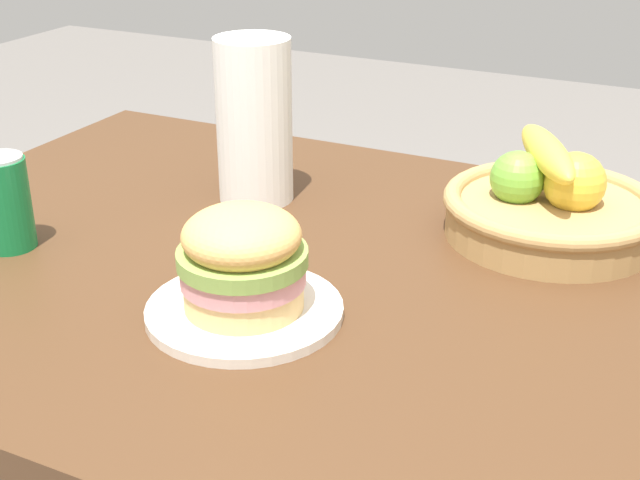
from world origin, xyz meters
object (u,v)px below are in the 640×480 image
at_px(plate, 245,310).
at_px(fruit_basket, 550,206).
at_px(paper_towel_roll, 254,121).
at_px(sandwich, 242,259).
at_px(soda_can, 5,203).

relative_size(plate, fruit_basket, 0.77).
relative_size(plate, paper_towel_roll, 0.94).
bearing_deg(fruit_basket, paper_towel_roll, -172.40).
xyz_separation_m(plate, paper_towel_roll, (-0.16, 0.31, 0.11)).
xyz_separation_m(sandwich, soda_can, (-0.37, 0.02, -0.01)).
bearing_deg(plate, paper_towel_roll, 117.58).
bearing_deg(soda_can, plate, -3.39).
relative_size(sandwich, fruit_basket, 0.50).
xyz_separation_m(soda_can, paper_towel_roll, (0.21, 0.29, 0.06)).
distance_m(plate, sandwich, 0.07).
bearing_deg(paper_towel_roll, plate, -62.42).
height_order(fruit_basket, paper_towel_roll, paper_towel_roll).
height_order(plate, fruit_basket, fruit_basket).
xyz_separation_m(soda_can, fruit_basket, (0.63, 0.35, -0.02)).
height_order(sandwich, paper_towel_roll, paper_towel_roll).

